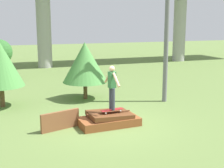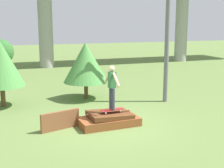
% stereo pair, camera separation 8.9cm
% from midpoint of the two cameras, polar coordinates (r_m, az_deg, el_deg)
% --- Properties ---
extents(ground_plane, '(80.00, 80.00, 0.00)m').
position_cam_midpoint_polar(ground_plane, '(10.96, -0.84, -7.55)').
color(ground_plane, olive).
extents(scrap_pile, '(2.11, 1.20, 0.48)m').
position_cam_midpoint_polar(scrap_pile, '(10.91, -0.79, -6.50)').
color(scrap_pile, brown).
rests_on(scrap_pile, ground_plane).
extents(scrap_plank_loose, '(1.36, 0.51, 0.63)m').
position_cam_midpoint_polar(scrap_plank_loose, '(10.60, -9.68, -6.60)').
color(scrap_plank_loose, brown).
rests_on(scrap_plank_loose, ground_plane).
extents(skateboard, '(0.85, 0.34, 0.09)m').
position_cam_midpoint_polar(skateboard, '(10.78, -0.24, -4.75)').
color(skateboard, maroon).
rests_on(skateboard, scrap_pile).
extents(skater, '(0.25, 1.02, 1.52)m').
position_cam_midpoint_polar(skater, '(10.57, -0.24, -0.17)').
color(skater, '#383D4C').
rests_on(skater, skateboard).
extents(utility_pole, '(1.30, 0.20, 6.44)m').
position_cam_midpoint_polar(utility_pole, '(13.91, 9.80, 10.34)').
color(utility_pole, slate).
rests_on(utility_pole, ground_plane).
extents(tree_behind_left, '(2.07, 2.07, 2.63)m').
position_cam_midpoint_polar(tree_behind_left, '(14.36, -5.15, 3.95)').
color(tree_behind_left, brown).
rests_on(tree_behind_left, ground_plane).
extents(tree_behind_right, '(1.94, 1.94, 2.83)m').
position_cam_midpoint_polar(tree_behind_right, '(13.70, -20.01, 3.56)').
color(tree_behind_right, brown).
rests_on(tree_behind_right, ground_plane).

